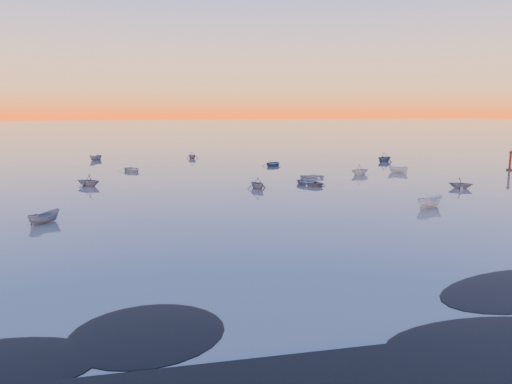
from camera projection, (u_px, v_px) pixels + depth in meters
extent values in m
plane|color=#6E655B|center=(200.00, 150.00, 121.59)|extent=(600.00, 600.00, 0.00)
imported|color=silver|center=(430.00, 207.00, 51.77)|extent=(2.61, 3.78, 1.21)
imported|color=slate|center=(257.00, 189.00, 63.71)|extent=(3.53, 2.41, 1.13)
cylinder|color=#45180E|center=(509.00, 170.00, 82.19)|extent=(0.98, 0.98, 0.33)
cylinder|color=#45180E|center=(510.00, 162.00, 81.96)|extent=(0.35, 0.35, 2.83)
cone|color=#45180E|center=(511.00, 151.00, 81.68)|extent=(0.65, 0.65, 0.54)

